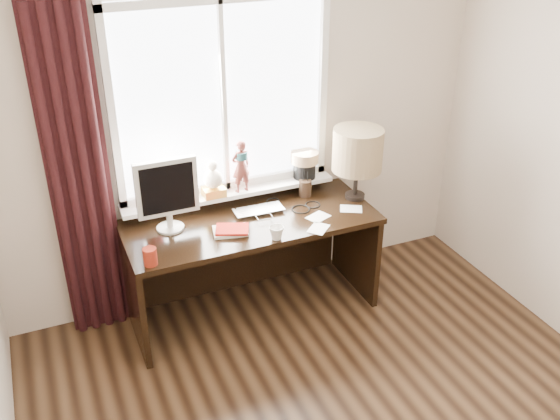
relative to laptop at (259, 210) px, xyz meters
name	(u,v)px	position (x,y,z in m)	size (l,w,h in m)	color
wall_back	(244,122)	(0.01, 0.29, 0.54)	(3.50, 2.60, 0.00)	#BFAC95
laptop	(259,210)	(0.00, 0.00, 0.00)	(0.34, 0.22, 0.03)	silver
mug	(277,232)	(-0.03, -0.38, 0.03)	(0.09, 0.09, 0.09)	white
red_cup	(150,257)	(-0.83, -0.36, 0.04)	(0.08, 0.08, 0.11)	maroon
window	(227,126)	(-0.12, 0.24, 0.55)	(1.52, 0.20, 1.40)	white
curtain	(79,180)	(-1.12, 0.20, 0.35)	(0.38, 0.09, 2.25)	black
desk	(247,244)	(-0.09, 0.02, -0.26)	(1.70, 0.70, 0.75)	black
monitor	(167,191)	(-0.62, 0.01, 0.26)	(0.40, 0.18, 0.49)	beige
notebook_stack	(231,230)	(-0.27, -0.18, 0.00)	(0.26, 0.22, 0.03)	beige
brush_holder	(305,188)	(0.40, 0.10, 0.05)	(0.09, 0.09, 0.25)	black
icon_frame	(306,181)	(0.45, 0.20, 0.05)	(0.10, 0.04, 0.13)	gold
table_lamp	(358,151)	(0.71, -0.07, 0.35)	(0.35, 0.35, 0.52)	black
loose_papers	(330,218)	(0.41, -0.26, -0.01)	(0.51, 0.33, 0.00)	white
desk_cables	(297,206)	(0.28, -0.02, -0.01)	(0.38, 0.35, 0.01)	black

